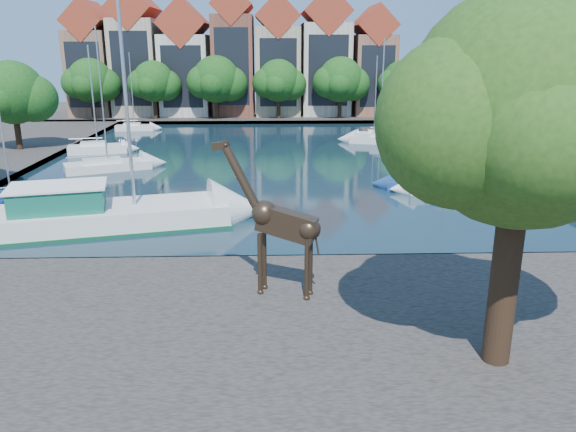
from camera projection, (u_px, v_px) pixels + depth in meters
The scene contains 30 objects.
ground at pixel (252, 266), 25.26m from camera, with size 160.00×160.00×0.00m, color #38332B.
water_basin at pixel (260, 161), 48.22m from camera, with size 38.00×50.00×0.08m, color black.
near_quay at pixel (246, 338), 18.49m from camera, with size 50.00×14.00×0.50m, color #433E3A.
far_quay at pixel (264, 115), 78.78m from camera, with size 60.00×16.00×0.50m, color #433E3A.
right_quay at pixel (547, 157), 48.92m from camera, with size 14.00×52.00×0.50m, color #433E3A.
plane_tree at pixel (528, 117), 14.66m from camera, with size 8.32×6.40×10.62m.
townhouse_west_end at pixel (94, 63), 76.01m from camera, with size 5.44×9.18×14.93m.
townhouse_west_mid at pixel (138, 56), 75.94m from camera, with size 5.94×9.18×16.79m.
townhouse_west_inner at pixel (186, 63), 76.40m from camera, with size 6.43×9.18×15.15m.
townhouse_center at pixel (234, 55), 76.30m from camera, with size 5.44×9.18×16.93m.
townhouse_east_inner at pixel (278, 60), 76.67m from camera, with size 5.94×9.18×15.79m.
townhouse_east_mid at pixel (325, 57), 76.76m from camera, with size 6.43×9.18×16.65m.
townhouse_east_end at pixel (372, 65), 77.25m from camera, with size 5.44×9.18×14.43m.
far_tree_far_west at pixel (91, 82), 71.41m from camera, with size 7.28×5.60×7.68m.
far_tree_west at pixel (154, 83), 71.69m from camera, with size 6.76×5.20×7.36m.
far_tree_mid_west at pixel (217, 81), 71.87m from camera, with size 7.80×6.00×8.00m.
far_tree_mid_east at pixel (279, 82), 72.17m from camera, with size 7.02×5.40×7.52m.
far_tree_east at pixel (341, 81), 72.38m from camera, with size 7.54×5.80×7.84m.
far_tree_far_east at pixel (402, 82), 72.67m from camera, with size 6.76×5.20×7.36m.
side_tree_left_far at pixel (14, 95), 49.82m from camera, with size 7.28×5.60×7.88m.
giraffe_statue at pixel (278, 222), 20.47m from camera, with size 3.90×1.66×5.70m.
motorsailer at pixel (97, 211), 29.92m from camera, with size 13.46×6.68×12.56m.
sailboat_left_b at pixel (12, 199), 34.24m from camera, with size 6.69×4.49×9.14m.
sailboat_left_c at pixel (108, 164), 44.34m from camera, with size 6.86×4.70×10.83m.
sailboat_left_d at pixel (98, 147), 51.49m from camera, with size 5.45×2.96×9.56m.
sailboat_left_e at pixel (135, 126), 65.65m from camera, with size 4.51×1.99×8.80m.
sailboat_right_a at pixel (444, 183), 37.92m from camera, with size 5.49×2.41×9.32m.
sailboat_right_b at pixel (437, 185), 37.62m from camera, with size 6.61×4.48×8.59m.
sailboat_right_c at pixel (380, 138), 56.83m from camera, with size 6.39×3.68×10.24m.
sailboat_right_d at pixel (374, 133), 60.11m from camera, with size 4.28×1.88×8.55m.
Camera 1 is at (0.85, -23.58, 9.43)m, focal length 35.00 mm.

